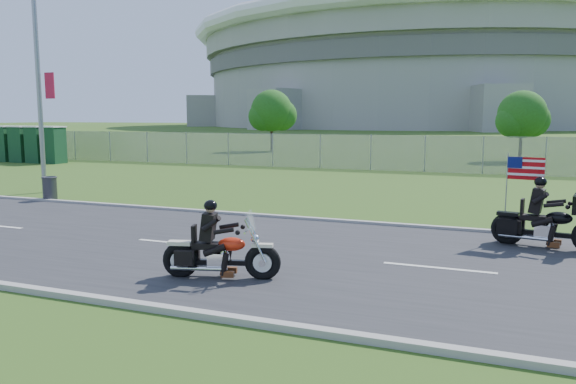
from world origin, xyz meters
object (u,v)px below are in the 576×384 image
at_px(porta_toilet_d, 5,144).
at_px(motorcycle_lead, 219,254).
at_px(porta_toilet_b, 37,145).
at_px(porta_toilet_c, 21,145).
at_px(trash_can, 50,189).
at_px(porta_toilet_a, 54,146).
at_px(motorcycle_follow, 547,225).
at_px(streetlight, 41,49).

distance_m(porta_toilet_d, motorcycle_lead, 32.66).
bearing_deg(porta_toilet_b, porta_toilet_c, 180.00).
relative_size(porta_toilet_b, trash_can, 2.69).
bearing_deg(porta_toilet_a, porta_toilet_c, 180.00).
bearing_deg(trash_can, porta_toilet_d, 141.79).
bearing_deg(porta_toilet_b, porta_toilet_d, 180.00).
bearing_deg(porta_toilet_a, porta_toilet_d, 180.00).
bearing_deg(porta_toilet_b, motorcycle_lead, -39.01).
relative_size(porta_toilet_c, porta_toilet_d, 1.00).
height_order(motorcycle_lead, trash_can, motorcycle_lead).
distance_m(motorcycle_follow, trash_can, 16.24).
xyz_separation_m(porta_toilet_c, trash_can, (14.73, -12.70, -0.72)).
bearing_deg(motorcycle_lead, trash_can, 132.50).
height_order(porta_toilet_c, motorcycle_follow, porta_toilet_c).
bearing_deg(streetlight, porta_toilet_a, 132.91).
height_order(porta_toilet_b, motorcycle_follow, porta_toilet_b).
bearing_deg(streetlight, porta_toilet_d, 142.83).
height_order(streetlight, motorcycle_lead, streetlight).
bearing_deg(porta_toilet_a, motorcycle_follow, -26.99).
distance_m(streetlight, motorcycle_lead, 15.70).
height_order(streetlight, motorcycle_follow, streetlight).
height_order(streetlight, porta_toilet_b, streetlight).
height_order(porta_toilet_a, porta_toilet_d, same).
height_order(porta_toilet_a, porta_toilet_b, same).
height_order(porta_toilet_a, motorcycle_lead, porta_toilet_a).
relative_size(motorcycle_lead, trash_can, 2.58).
relative_size(porta_toilet_c, motorcycle_follow, 0.93).
xyz_separation_m(porta_toilet_b, motorcycle_follow, (29.49, -14.31, -0.58)).
relative_size(porta_toilet_a, porta_toilet_d, 1.00).
xyz_separation_m(porta_toilet_a, motorcycle_follow, (28.09, -14.31, -0.58)).
relative_size(streetlight, porta_toilet_b, 4.35).
bearing_deg(streetlight, porta_toilet_b, 136.65).
distance_m(porta_toilet_a, porta_toilet_b, 1.40).
xyz_separation_m(porta_toilet_a, trash_can, (11.93, -12.70, -0.72)).
relative_size(porta_toilet_b, motorcycle_follow, 0.93).
bearing_deg(streetlight, motorcycle_follow, -11.04).
bearing_deg(porta_toilet_a, trash_can, -46.79).
bearing_deg(porta_toilet_c, porta_toilet_d, 180.00).
bearing_deg(streetlight, porta_toilet_c, 139.94).
distance_m(porta_toilet_b, motorcycle_lead, 30.44).
distance_m(porta_toilet_c, trash_can, 19.46).
relative_size(streetlight, porta_toilet_d, 4.35).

